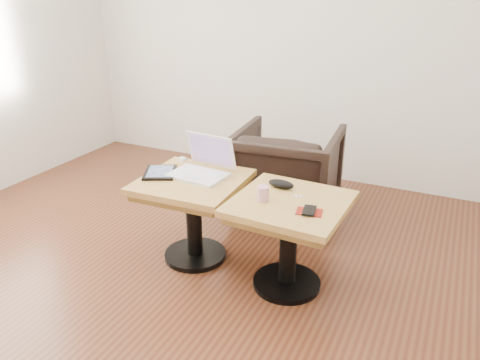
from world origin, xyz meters
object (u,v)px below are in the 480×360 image
at_px(laptop, 202,167).
at_px(striped_cup, 263,194).
at_px(side_table_left, 193,199).
at_px(armchair, 287,172).
at_px(side_table_right, 289,223).

relative_size(laptop, striped_cup, 4.41).
distance_m(side_table_left, armchair, 0.91).
distance_m(side_table_right, laptop, 0.67).
distance_m(side_table_left, striped_cup, 0.56).
bearing_deg(side_table_left, armchair, 67.80).
height_order(side_table_left, laptop, laptop).
height_order(side_table_right, armchair, armchair).
bearing_deg(striped_cup, side_table_left, 168.69).
height_order(side_table_left, side_table_right, same).
height_order(side_table_left, armchair, armchair).
xyz_separation_m(side_table_right, striped_cup, (-0.14, -0.07, 0.18)).
height_order(side_table_right, striped_cup, striped_cup).
xyz_separation_m(side_table_right, laptop, (-0.63, 0.13, 0.19)).
bearing_deg(armchair, side_table_left, 64.65).
relative_size(side_table_right, armchair, 0.84).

